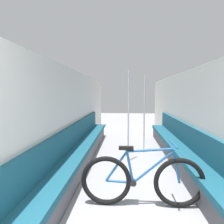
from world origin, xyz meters
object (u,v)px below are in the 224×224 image
Objects in this scene: bench_seat_row_left at (80,152)px; grab_pole_near at (144,114)px; bench_seat_row_right at (183,154)px; grab_pole_far at (128,118)px; bicycle at (142,181)px.

grab_pole_near is (1.49, 1.07, 0.71)m from bench_seat_row_left.
bench_seat_row_left is 1.00× the size of bench_seat_row_right.
grab_pole_near reaches higher than bench_seat_row_right.
bicycle is at bearing -84.79° from grab_pole_far.
bench_seat_row_left is 1.97m from bicycle.
bench_seat_row_left is 2.90× the size of grab_pole_near.
grab_pole_far is (1.06, 0.31, 0.71)m from bench_seat_row_left.
grab_pole_far reaches higher than bench_seat_row_left.
bench_seat_row_left is at bearing 132.51° from bicycle.
bench_seat_row_right is at bearing 61.33° from bicycle.
bicycle is 0.82× the size of grab_pole_far.
grab_pole_near is 1.00× the size of grab_pole_far.
bicycle is 2.69m from grab_pole_near.
grab_pole_near is (0.26, 2.60, 0.64)m from bicycle.
grab_pole_near is (-0.72, 1.07, 0.71)m from bench_seat_row_right.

